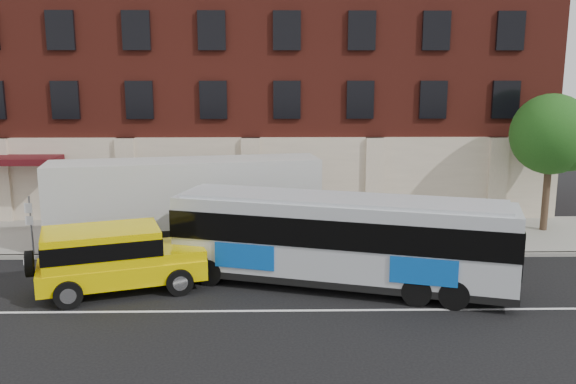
{
  "coord_description": "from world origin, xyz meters",
  "views": [
    {
      "loc": [
        1.28,
        -17.44,
        7.46
      ],
      "look_at": [
        1.69,
        5.5,
        2.77
      ],
      "focal_mm": 38.11,
      "sensor_mm": 36.0,
      "label": 1
    }
  ],
  "objects_px": {
    "sign_pole": "(30,222)",
    "city_bus": "(341,238)",
    "street_tree": "(552,137)",
    "shipping_container": "(186,204)",
    "yellow_suv": "(113,255)"
  },
  "relations": [
    {
      "from": "sign_pole",
      "to": "shipping_container",
      "type": "xyz_separation_m",
      "value": [
        5.96,
        1.45,
        0.38
      ]
    },
    {
      "from": "sign_pole",
      "to": "shipping_container",
      "type": "bearing_deg",
      "value": 13.7
    },
    {
      "from": "sign_pole",
      "to": "city_bus",
      "type": "bearing_deg",
      "value": -16.3
    },
    {
      "from": "shipping_container",
      "to": "sign_pole",
      "type": "bearing_deg",
      "value": -166.3
    },
    {
      "from": "yellow_suv",
      "to": "street_tree",
      "type": "bearing_deg",
      "value": 21.83
    },
    {
      "from": "street_tree",
      "to": "shipping_container",
      "type": "relative_size",
      "value": 0.55
    },
    {
      "from": "shipping_container",
      "to": "city_bus",
      "type": "bearing_deg",
      "value": -39.57
    },
    {
      "from": "yellow_suv",
      "to": "shipping_container",
      "type": "relative_size",
      "value": 0.52
    },
    {
      "from": "sign_pole",
      "to": "yellow_suv",
      "type": "relative_size",
      "value": 0.42
    },
    {
      "from": "sign_pole",
      "to": "city_bus",
      "type": "xyz_separation_m",
      "value": [
        11.94,
        -3.49,
        0.3
      ]
    },
    {
      "from": "sign_pole",
      "to": "street_tree",
      "type": "relative_size",
      "value": 0.4
    },
    {
      "from": "sign_pole",
      "to": "shipping_container",
      "type": "height_order",
      "value": "shipping_container"
    },
    {
      "from": "yellow_suv",
      "to": "shipping_container",
      "type": "bearing_deg",
      "value": 71.88
    },
    {
      "from": "shipping_container",
      "to": "yellow_suv",
      "type": "bearing_deg",
      "value": -108.12
    },
    {
      "from": "sign_pole",
      "to": "city_bus",
      "type": "relative_size",
      "value": 0.21
    }
  ]
}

